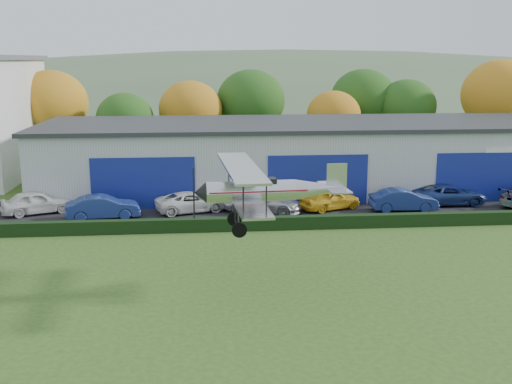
{
  "coord_description": "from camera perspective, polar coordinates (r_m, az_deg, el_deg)",
  "views": [
    {
      "loc": [
        -3.03,
        -18.66,
        10.04
      ],
      "look_at": [
        -0.37,
        10.38,
        3.63
      ],
      "focal_mm": 42.39,
      "sensor_mm": 36.0,
      "label": 1
    }
  ],
  "objects": [
    {
      "name": "ground",
      "position": [
        21.41,
        3.66,
        -15.6
      ],
      "size": [
        300.0,
        300.0,
        0.0
      ],
      "primitive_type": "plane",
      "color": "#2A551A",
      "rests_on": "ground"
    },
    {
      "name": "apron",
      "position": [
        41.35,
        3.32,
        -1.64
      ],
      "size": [
        48.0,
        9.0,
        0.05
      ],
      "primitive_type": "cube",
      "color": "black",
      "rests_on": "ground"
    },
    {
      "name": "hedge",
      "position": [
        36.67,
        4.43,
        -2.88
      ],
      "size": [
        46.0,
        0.6,
        0.8
      ],
      "primitive_type": "cube",
      "color": "black",
      "rests_on": "ground"
    },
    {
      "name": "hangar",
      "position": [
        47.9,
        4.5,
        3.49
      ],
      "size": [
        40.6,
        12.6,
        5.3
      ],
      "color": "#B2B7BC",
      "rests_on": "ground"
    },
    {
      "name": "tree_belt",
      "position": [
        59.58,
        -1.48,
        8.12
      ],
      "size": [
        75.7,
        13.22,
        10.12
      ],
      "color": "#3D2614",
      "rests_on": "ground"
    },
    {
      "name": "distant_hills",
      "position": [
        160.34,
        -5.66,
        4.06
      ],
      "size": [
        430.0,
        196.0,
        56.0
      ],
      "color": "#4C6642",
      "rests_on": "ground"
    },
    {
      "name": "car_0",
      "position": [
        42.46,
        -19.99,
        -0.91
      ],
      "size": [
        4.85,
        3.39,
        1.53
      ],
      "primitive_type": "imported",
      "rotation": [
        0.0,
        0.0,
        1.96
      ],
      "color": "silver",
      "rests_on": "apron"
    },
    {
      "name": "car_1",
      "position": [
        39.81,
        -14.25,
        -1.39
      ],
      "size": [
        4.83,
        2.38,
        1.52
      ],
      "primitive_type": "imported",
      "rotation": [
        0.0,
        0.0,
        1.74
      ],
      "color": "navy",
      "rests_on": "apron"
    },
    {
      "name": "car_2",
      "position": [
        40.65,
        -6.1,
        -0.93
      ],
      "size": [
        5.25,
        3.55,
        1.34
      ],
      "primitive_type": "imported",
      "rotation": [
        0.0,
        0.0,
        1.87
      ],
      "color": "silver",
      "rests_on": "apron"
    },
    {
      "name": "car_3",
      "position": [
        40.16,
        0.6,
        -0.9
      ],
      "size": [
        5.59,
        3.66,
        1.51
      ],
      "primitive_type": "imported",
      "rotation": [
        0.0,
        0.0,
        1.25
      ],
      "color": "silver",
      "rests_on": "apron"
    },
    {
      "name": "car_4",
      "position": [
        41.3,
        6.97,
        -0.66
      ],
      "size": [
        4.59,
        3.23,
        1.45
      ],
      "primitive_type": "imported",
      "rotation": [
        0.0,
        0.0,
        1.97
      ],
      "color": "gold",
      "rests_on": "apron"
    },
    {
      "name": "car_5",
      "position": [
        41.84,
        13.75,
        -0.74
      ],
      "size": [
        4.53,
        1.66,
        1.48
      ],
      "primitive_type": "imported",
      "rotation": [
        0.0,
        0.0,
        1.55
      ],
      "color": "navy",
      "rests_on": "apron"
    },
    {
      "name": "car_6",
      "position": [
        44.56,
        17.81,
        -0.23
      ],
      "size": [
        5.09,
        2.37,
        1.41
      ],
      "primitive_type": "imported",
      "rotation": [
        0.0,
        0.0,
        1.57
      ],
      "color": "navy",
      "rests_on": "apron"
    },
    {
      "name": "biplane",
      "position": [
        26.2,
        0.76,
        0.33
      ],
      "size": [
        6.77,
        7.76,
        2.9
      ],
      "rotation": [
        0.0,
        0.0,
        0.06
      ],
      "color": "silver"
    }
  ]
}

